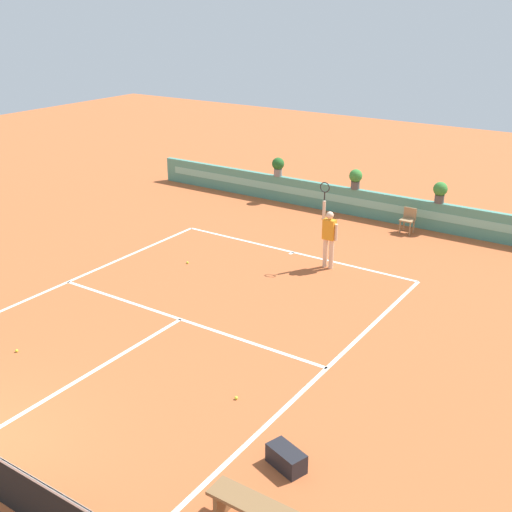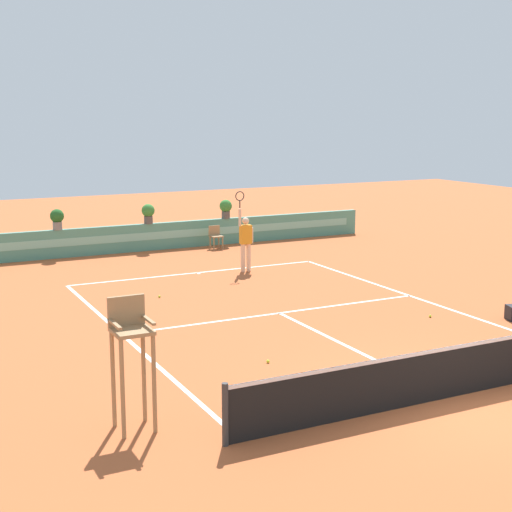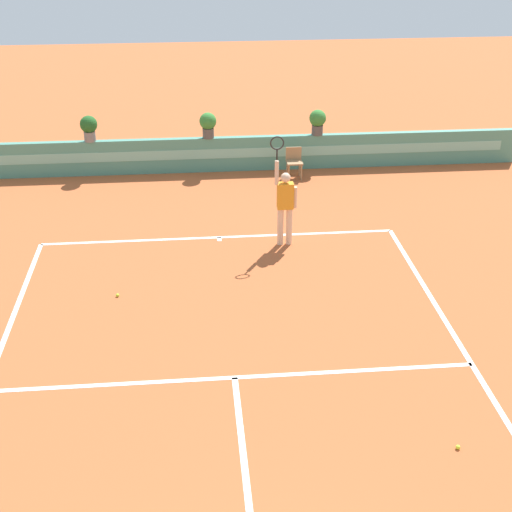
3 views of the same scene
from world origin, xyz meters
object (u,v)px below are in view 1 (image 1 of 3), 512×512
at_px(potted_plant_left, 278,165).
at_px(gear_bag, 286,458).
at_px(potted_plant_right, 440,191).
at_px(potted_plant_centre, 356,178).
at_px(bench_courtside, 257,511).
at_px(tennis_ball_mid_court, 236,398).
at_px(tennis_ball_by_sideline, 17,351).
at_px(ball_kid_chair, 408,219).
at_px(tennis_player, 329,234).
at_px(tennis_ball_near_baseline, 187,263).

bearing_deg(potted_plant_left, gear_bag, -57.54).
distance_m(potted_plant_right, potted_plant_left, 6.43).
bearing_deg(potted_plant_centre, bench_courtside, -69.56).
bearing_deg(bench_courtside, gear_bag, 104.57).
distance_m(potted_plant_centre, potted_plant_left, 3.31).
height_order(tennis_ball_mid_court, tennis_ball_by_sideline, same).
bearing_deg(tennis_ball_by_sideline, potted_plant_right, 68.96).
height_order(ball_kid_chair, tennis_player, tennis_player).
relative_size(potted_plant_right, potted_plant_centre, 1.00).
distance_m(tennis_player, potted_plant_left, 6.97).
bearing_deg(bench_courtside, ball_kid_chair, 102.52).
xyz_separation_m(tennis_ball_mid_court, potted_plant_right, (-0.09, 12.03, 1.38)).
distance_m(tennis_ball_near_baseline, potted_plant_centre, 7.51).
xyz_separation_m(ball_kid_chair, tennis_ball_near_baseline, (-4.47, -6.34, -0.44)).
bearing_deg(ball_kid_chair, potted_plant_right, 44.05).
distance_m(gear_bag, tennis_ball_by_sideline, 7.06).
height_order(tennis_ball_near_baseline, potted_plant_left, potted_plant_left).
bearing_deg(potted_plant_right, ball_kid_chair, -135.95).
bearing_deg(bench_courtside, tennis_ball_by_sideline, 169.66).
bearing_deg(ball_kid_chair, tennis_ball_mid_court, -85.71).
height_order(ball_kid_chair, potted_plant_right, potted_plant_right).
distance_m(gear_bag, potted_plant_left, 15.66).
distance_m(ball_kid_chair, tennis_player, 4.37).
relative_size(tennis_player, tennis_ball_mid_court, 38.01).
xyz_separation_m(gear_bag, tennis_ball_mid_court, (-1.86, 1.15, -0.15)).
bearing_deg(ball_kid_chair, bench_courtside, -77.48).
height_order(gear_bag, potted_plant_right, potted_plant_right).
xyz_separation_m(tennis_player, potted_plant_centre, (-1.54, 4.98, 0.36)).
relative_size(tennis_ball_by_sideline, potted_plant_right, 0.09).
bearing_deg(tennis_ball_near_baseline, tennis_ball_by_sideline, -88.88).
height_order(gear_bag, tennis_ball_by_sideline, gear_bag).
bearing_deg(ball_kid_chair, tennis_ball_near_baseline, -125.18).
relative_size(potted_plant_right, potted_plant_left, 1.00).
relative_size(potted_plant_centre, potted_plant_left, 1.00).
height_order(potted_plant_right, potted_plant_left, same).
bearing_deg(tennis_ball_near_baseline, bench_courtside, -45.01).
xyz_separation_m(bench_courtside, gear_bag, (-0.38, 1.45, -0.20)).
distance_m(ball_kid_chair, potted_plant_right, 1.41).
height_order(ball_kid_chair, tennis_ball_by_sideline, ball_kid_chair).
height_order(ball_kid_chair, gear_bag, ball_kid_chair).
distance_m(gear_bag, tennis_ball_mid_court, 2.19).
bearing_deg(tennis_ball_near_baseline, tennis_player, 29.79).
xyz_separation_m(bench_courtside, potted_plant_centre, (-5.45, 14.63, 1.04)).
height_order(tennis_player, potted_plant_right, tennis_player).
distance_m(tennis_ball_near_baseline, potted_plant_right, 8.90).
xyz_separation_m(tennis_ball_near_baseline, tennis_ball_by_sideline, (0.12, -6.20, 0.00)).
distance_m(bench_courtside, tennis_ball_by_sideline, 7.56).
relative_size(tennis_player, potted_plant_centre, 3.57).
height_order(ball_kid_chair, bench_courtside, ball_kid_chair).
bearing_deg(potted_plant_centre, gear_bag, -68.94).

